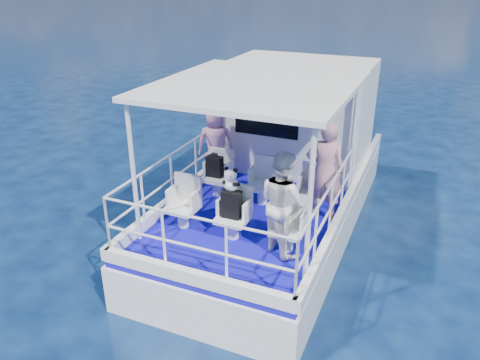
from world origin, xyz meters
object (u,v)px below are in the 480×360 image
panda (231,179)px  passenger_stbd_aft (283,203)px  backpack_center (232,204)px  passenger_port_fwd (216,144)px

panda → passenger_stbd_aft: bearing=-1.6°
backpack_center → panda: bearing=121.6°
backpack_center → panda: size_ratio=1.18×
passenger_stbd_aft → backpack_center: (-0.81, -0.00, -0.19)m
passenger_port_fwd → panda: (1.22, -1.98, 0.26)m
passenger_stbd_aft → backpack_center: passenger_stbd_aft is taller
passenger_port_fwd → backpack_center: size_ratio=3.38×
passenger_port_fwd → backpack_center: 2.36m
passenger_port_fwd → panda: size_ratio=3.99×
passenger_port_fwd → panda: bearing=100.8°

